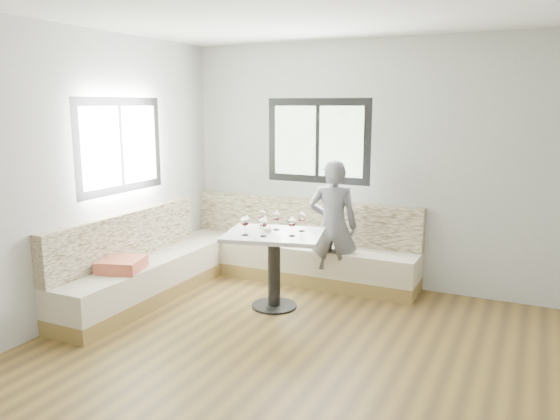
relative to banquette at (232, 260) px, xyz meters
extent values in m
cube|color=brown|center=(1.59, -1.62, -0.33)|extent=(5.00, 5.00, 0.01)
cube|color=#B7B7B2|center=(1.59, 0.88, 1.07)|extent=(5.00, 0.01, 2.80)
cube|color=#B7B7B2|center=(-0.91, -1.62, 1.07)|extent=(0.01, 5.00, 2.80)
cube|color=black|center=(0.69, 0.87, 1.32)|extent=(1.30, 0.02, 1.00)
cube|color=black|center=(-0.90, -0.72, 1.32)|extent=(0.02, 1.30, 1.00)
cube|color=olive|center=(0.54, 0.60, -0.25)|extent=(2.90, 0.55, 0.16)
cube|color=beige|center=(0.54, 0.60, -0.03)|extent=(2.90, 0.55, 0.29)
cube|color=#F1E7C0|center=(0.54, 0.81, 0.37)|extent=(2.90, 0.14, 0.50)
cube|color=olive|center=(-0.63, -0.80, -0.25)|extent=(0.55, 2.25, 0.16)
cube|color=beige|center=(-0.63, -0.80, -0.03)|extent=(0.55, 2.25, 0.29)
cube|color=#F1E7C0|center=(-0.84, -0.80, 0.37)|extent=(0.14, 2.25, 0.50)
cube|color=#D86A4E|center=(-0.59, -1.15, 0.18)|extent=(0.51, 0.51, 0.12)
cylinder|color=black|center=(0.70, -0.33, -0.32)|extent=(0.47, 0.47, 0.02)
cylinder|color=black|center=(0.70, -0.33, 0.04)|extent=(0.13, 0.13, 0.75)
cube|color=silver|center=(0.70, -0.33, 0.44)|extent=(1.11, 0.96, 0.04)
imported|color=slate|center=(1.05, 0.44, 0.41)|extent=(0.61, 0.47, 1.49)
cylinder|color=white|center=(0.61, -0.33, 0.48)|extent=(0.11, 0.11, 0.04)
sphere|color=black|center=(0.63, -0.32, 0.49)|extent=(0.02, 0.02, 0.02)
sphere|color=black|center=(0.60, -0.32, 0.49)|extent=(0.02, 0.02, 0.02)
sphere|color=black|center=(0.61, -0.35, 0.49)|extent=(0.02, 0.02, 0.02)
cylinder|color=white|center=(0.49, -0.55, 0.46)|extent=(0.07, 0.07, 0.01)
cylinder|color=white|center=(0.49, -0.55, 0.51)|extent=(0.01, 0.01, 0.09)
ellipsoid|color=white|center=(0.49, -0.55, 0.61)|extent=(0.09, 0.09, 0.11)
cylinder|color=#4B070B|center=(0.49, -0.55, 0.58)|extent=(0.06, 0.06, 0.02)
cylinder|color=white|center=(0.67, -0.52, 0.46)|extent=(0.07, 0.07, 0.01)
cylinder|color=white|center=(0.67, -0.52, 0.51)|extent=(0.01, 0.01, 0.09)
ellipsoid|color=white|center=(0.67, -0.52, 0.61)|extent=(0.09, 0.09, 0.11)
cylinder|color=#4B070B|center=(0.67, -0.52, 0.58)|extent=(0.06, 0.06, 0.02)
cylinder|color=white|center=(0.92, -0.38, 0.46)|extent=(0.07, 0.07, 0.01)
cylinder|color=white|center=(0.92, -0.38, 0.51)|extent=(0.01, 0.01, 0.09)
ellipsoid|color=white|center=(0.92, -0.38, 0.61)|extent=(0.09, 0.09, 0.11)
cylinder|color=#4B070B|center=(0.92, -0.38, 0.58)|extent=(0.06, 0.06, 0.02)
cylinder|color=white|center=(0.66, -0.21, 0.46)|extent=(0.07, 0.07, 0.01)
cylinder|color=white|center=(0.66, -0.21, 0.51)|extent=(0.01, 0.01, 0.09)
ellipsoid|color=white|center=(0.66, -0.21, 0.61)|extent=(0.09, 0.09, 0.11)
cylinder|color=#4B070B|center=(0.66, -0.21, 0.58)|extent=(0.06, 0.06, 0.02)
cylinder|color=white|center=(0.93, -0.15, 0.46)|extent=(0.07, 0.07, 0.01)
cylinder|color=white|center=(0.93, -0.15, 0.51)|extent=(0.01, 0.01, 0.09)
ellipsoid|color=white|center=(0.93, -0.15, 0.61)|extent=(0.09, 0.09, 0.11)
cylinder|color=#4B070B|center=(0.93, -0.15, 0.58)|extent=(0.06, 0.06, 0.02)
cylinder|color=white|center=(0.49, -0.19, 0.46)|extent=(0.07, 0.07, 0.01)
cylinder|color=white|center=(0.49, -0.19, 0.51)|extent=(0.01, 0.01, 0.09)
ellipsoid|color=white|center=(0.49, -0.19, 0.61)|extent=(0.09, 0.09, 0.11)
cylinder|color=#4B070B|center=(0.49, -0.19, 0.58)|extent=(0.06, 0.06, 0.02)
camera|label=1|loc=(3.09, -5.17, 1.75)|focal=35.00mm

